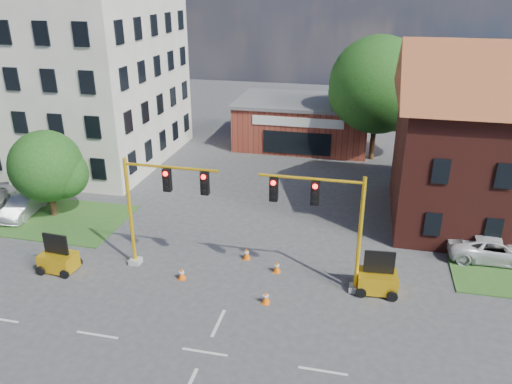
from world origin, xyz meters
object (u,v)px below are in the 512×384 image
trailer_east (377,280)px  signal_mast_east (326,218)px  signal_mast_west (158,202)px  trailer_west (58,260)px  pickup_white (495,249)px

trailer_east → signal_mast_east: bearing=180.0°
signal_mast_east → trailer_east: bearing=4.4°
signal_mast_west → trailer_west: bearing=-163.7°
signal_mast_west → pickup_white: 18.74m
signal_mast_east → trailer_west: bearing=-173.6°
signal_mast_east → trailer_west: signal_mast_east is taller
signal_mast_east → pickup_white: (9.11, 4.83, -3.21)m
signal_mast_west → signal_mast_east: same height
trailer_west → signal_mast_east: bearing=9.8°
trailer_west → trailer_east: 16.84m
pickup_white → trailer_east: bearing=125.6°
signal_mast_west → signal_mast_east: bearing=0.0°
trailer_east → trailer_west: bearing=-178.3°
trailer_west → pickup_white: trailer_west is taller
signal_mast_east → pickup_white: bearing=27.9°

